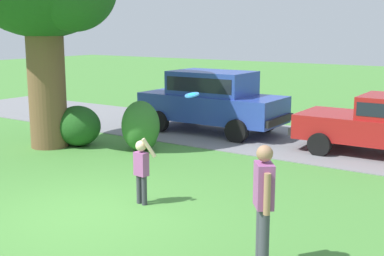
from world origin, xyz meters
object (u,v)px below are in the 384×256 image
child_thrower (141,167)px  adult_onlooker (263,201)px  parked_suv (212,98)px  frisbee (192,95)px

child_thrower → adult_onlooker: adult_onlooker is taller
parked_suv → adult_onlooker: 9.53m
parked_suv → adult_onlooker: (5.64, -7.68, -0.09)m
parked_suv → frisbee: bearing=-61.4°
child_thrower → frisbee: 1.68m
child_thrower → parked_suv: bearing=111.5°
frisbee → adult_onlooker: size_ratio=0.16×
parked_suv → child_thrower: bearing=-68.5°
parked_suv → child_thrower: (2.56, -6.50, -0.36)m
child_thrower → adult_onlooker: 3.31m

